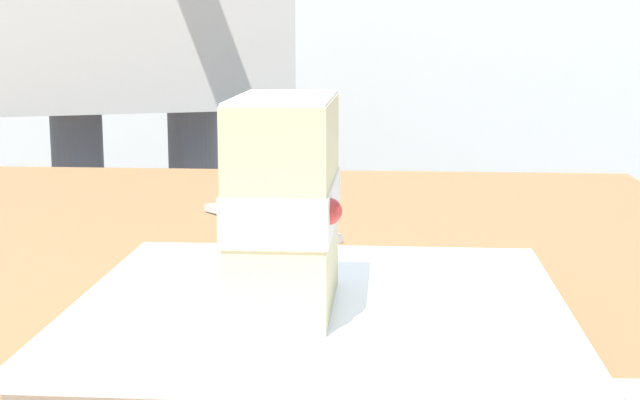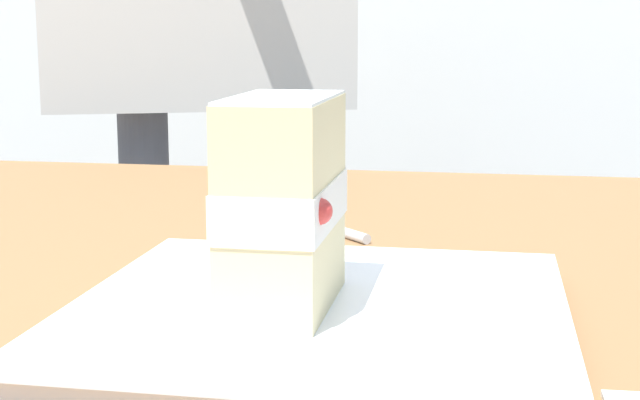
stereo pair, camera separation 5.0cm
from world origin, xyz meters
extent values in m
cube|color=white|center=(-0.22, 0.14, 0.78)|extent=(0.25, 0.25, 0.01)
cube|color=white|center=(-0.22, 0.14, 0.79)|extent=(0.26, 0.26, 0.00)
cube|color=beige|center=(-0.21, 0.12, 0.81)|extent=(0.10, 0.05, 0.04)
cube|color=white|center=(-0.21, 0.12, 0.85)|extent=(0.10, 0.05, 0.02)
sphere|color=red|center=(-0.17, 0.15, 0.85)|extent=(0.01, 0.01, 0.01)
sphere|color=red|center=(-0.20, 0.10, 0.85)|extent=(0.02, 0.02, 0.02)
sphere|color=red|center=(-0.21, 0.10, 0.85)|extent=(0.01, 0.01, 0.01)
cube|color=beige|center=(-0.21, 0.12, 0.88)|extent=(0.10, 0.05, 0.04)
cube|color=white|center=(-0.21, 0.12, 0.90)|extent=(0.10, 0.05, 0.00)
cylinder|color=silver|center=(-0.47, 0.09, 0.78)|extent=(0.11, 0.10, 0.01)
cube|color=silver|center=(-0.53, 0.03, 0.78)|extent=(0.04, 0.04, 0.01)
cylinder|color=slate|center=(-1.07, -0.28, 0.41)|extent=(0.07, 0.07, 0.82)
cylinder|color=slate|center=(-1.13, -0.12, 0.41)|extent=(0.07, 0.07, 0.82)
camera|label=1|loc=(0.27, 0.18, 0.94)|focal=53.00mm
camera|label=2|loc=(0.27, 0.23, 0.94)|focal=53.00mm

